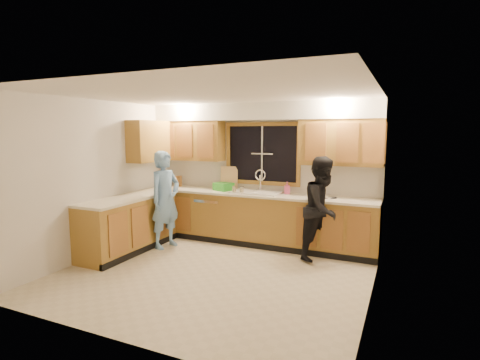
% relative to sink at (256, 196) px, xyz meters
% --- Properties ---
extents(floor, '(4.20, 4.20, 0.00)m').
position_rel_sink_xyz_m(floor, '(0.00, -1.60, -0.86)').
color(floor, beige).
rests_on(floor, ground).
extents(ceiling, '(4.20, 4.20, 0.00)m').
position_rel_sink_xyz_m(ceiling, '(0.00, -1.60, 1.64)').
color(ceiling, white).
extents(wall_back, '(4.20, 0.00, 4.20)m').
position_rel_sink_xyz_m(wall_back, '(0.00, 0.30, 0.39)').
color(wall_back, silver).
rests_on(wall_back, ground).
extents(wall_left, '(0.00, 3.80, 3.80)m').
position_rel_sink_xyz_m(wall_left, '(-2.10, -1.60, 0.39)').
color(wall_left, silver).
rests_on(wall_left, ground).
extents(wall_right, '(0.00, 3.80, 3.80)m').
position_rel_sink_xyz_m(wall_right, '(2.10, -1.60, 0.39)').
color(wall_right, silver).
rests_on(wall_right, ground).
extents(base_cabinets_back, '(4.20, 0.60, 0.88)m').
position_rel_sink_xyz_m(base_cabinets_back, '(0.00, -0.00, -0.42)').
color(base_cabinets_back, '#A3762F').
rests_on(base_cabinets_back, ground).
extents(base_cabinets_left, '(0.60, 1.90, 0.88)m').
position_rel_sink_xyz_m(base_cabinets_left, '(-1.80, -1.25, -0.42)').
color(base_cabinets_left, '#A3762F').
rests_on(base_cabinets_left, ground).
extents(countertop_back, '(4.20, 0.63, 0.04)m').
position_rel_sink_xyz_m(countertop_back, '(0.00, -0.02, 0.04)').
color(countertop_back, beige).
rests_on(countertop_back, base_cabinets_back).
extents(countertop_left, '(0.63, 1.90, 0.04)m').
position_rel_sink_xyz_m(countertop_left, '(-1.79, -1.25, 0.04)').
color(countertop_left, beige).
rests_on(countertop_left, base_cabinets_left).
extents(upper_cabinets_left, '(1.35, 0.33, 0.75)m').
position_rel_sink_xyz_m(upper_cabinets_left, '(-1.43, 0.13, 0.96)').
color(upper_cabinets_left, '#A3762F').
rests_on(upper_cabinets_left, wall_back).
extents(upper_cabinets_right, '(1.35, 0.33, 0.75)m').
position_rel_sink_xyz_m(upper_cabinets_right, '(1.43, 0.13, 0.96)').
color(upper_cabinets_right, '#A3762F').
rests_on(upper_cabinets_right, wall_back).
extents(upper_cabinets_return, '(0.33, 0.90, 0.75)m').
position_rel_sink_xyz_m(upper_cabinets_return, '(-1.94, -0.48, 0.96)').
color(upper_cabinets_return, '#A3762F').
rests_on(upper_cabinets_return, wall_left).
extents(soffit, '(4.20, 0.35, 0.30)m').
position_rel_sink_xyz_m(soffit, '(0.00, 0.12, 1.49)').
color(soffit, silver).
rests_on(soffit, wall_back).
extents(window_frame, '(1.44, 0.03, 1.14)m').
position_rel_sink_xyz_m(window_frame, '(0.00, 0.29, 0.74)').
color(window_frame, black).
rests_on(window_frame, wall_back).
extents(sink, '(0.86, 0.52, 0.57)m').
position_rel_sink_xyz_m(sink, '(0.00, 0.00, 0.00)').
color(sink, white).
rests_on(sink, countertop_back).
extents(dishwasher, '(0.60, 0.56, 0.82)m').
position_rel_sink_xyz_m(dishwasher, '(-0.85, -0.01, -0.45)').
color(dishwasher, silver).
rests_on(dishwasher, floor).
extents(stove, '(0.58, 0.75, 0.90)m').
position_rel_sink_xyz_m(stove, '(-1.80, -1.82, -0.41)').
color(stove, silver).
rests_on(stove, floor).
extents(man, '(0.52, 0.68, 1.67)m').
position_rel_sink_xyz_m(man, '(-1.35, -0.84, -0.03)').
color(man, '#6F9ED2').
rests_on(man, floor).
extents(woman, '(0.88, 0.97, 1.62)m').
position_rel_sink_xyz_m(woman, '(1.26, -0.34, -0.05)').
color(woman, black).
rests_on(woman, floor).
extents(knife_block, '(0.13, 0.11, 0.21)m').
position_rel_sink_xyz_m(knife_block, '(-1.72, 0.13, 0.16)').
color(knife_block, '#9C632B').
rests_on(knife_block, countertop_back).
extents(cutting_board, '(0.34, 0.21, 0.43)m').
position_rel_sink_xyz_m(cutting_board, '(-0.64, 0.22, 0.27)').
color(cutting_board, tan).
rests_on(cutting_board, countertop_back).
extents(dish_crate, '(0.38, 0.37, 0.14)m').
position_rel_sink_xyz_m(dish_crate, '(-0.66, 0.02, 0.13)').
color(dish_crate, green).
rests_on(dish_crate, countertop_back).
extents(soap_bottle, '(0.12, 0.12, 0.21)m').
position_rel_sink_xyz_m(soap_bottle, '(0.53, 0.13, 0.16)').
color(soap_bottle, '#EC5A97').
rests_on(soap_bottle, countertop_back).
extents(bowl, '(0.26, 0.26, 0.05)m').
position_rel_sink_xyz_m(bowl, '(1.11, 0.04, 0.08)').
color(bowl, silver).
rests_on(bowl, countertop_back).
extents(can_left, '(0.08, 0.08, 0.13)m').
position_rel_sink_xyz_m(can_left, '(-0.19, -0.20, 0.12)').
color(can_left, beige).
rests_on(can_left, countertop_back).
extents(can_right, '(0.09, 0.09, 0.13)m').
position_rel_sink_xyz_m(can_right, '(-0.33, -0.22, 0.12)').
color(can_right, beige).
rests_on(can_right, countertop_back).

